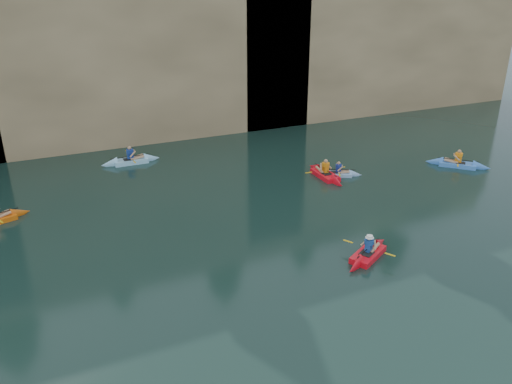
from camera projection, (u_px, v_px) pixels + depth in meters
name	position (u px, v px, depth m)	size (l,w,h in m)	color
ground	(263.00, 344.00, 15.05)	(160.00, 160.00, 0.00)	black
cliff	(93.00, 41.00, 37.82)	(70.00, 16.00, 12.00)	tan
cliff_slab_center	(141.00, 55.00, 32.52)	(24.00, 2.40, 11.40)	tan
cliff_slab_east	(387.00, 51.00, 40.59)	(26.00, 2.40, 9.84)	tan
sea_cave_center	(54.00, 129.00, 31.23)	(3.50, 1.00, 3.20)	black
sea_cave_east	(257.00, 99.00, 36.42)	(5.00, 1.00, 4.50)	black
main_kayaker	(368.00, 254.00, 19.74)	(3.18, 2.19, 1.19)	red
kayaker_ltblue_near	(338.00, 174.00, 28.13)	(2.64, 1.88, 1.05)	#8DB7EC
kayaker_red_far	(325.00, 174.00, 27.93)	(2.55, 3.55, 1.30)	red
kayaker_ltblue_mid	(131.00, 161.00, 30.06)	(3.53, 2.62, 1.35)	#98D4FF
kayaker_blue_east	(457.00, 164.00, 29.53)	(3.08, 3.18, 1.30)	#4484E9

